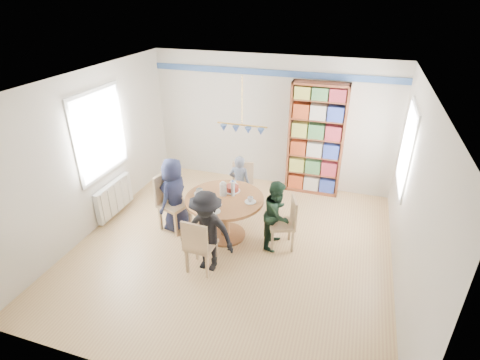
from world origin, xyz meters
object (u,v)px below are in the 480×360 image
at_px(chair_far, 242,184).
at_px(chair_right, 287,221).
at_px(dining_table, 225,208).
at_px(chair_near, 198,244).
at_px(radiator, 114,198).
at_px(person_right, 277,214).
at_px(bookshelf, 316,141).
at_px(person_far, 240,184).
at_px(person_left, 174,195).
at_px(person_near, 207,232).
at_px(chair_left, 170,199).

bearing_deg(chair_far, chair_right, -42.92).
distance_m(dining_table, chair_near, 0.98).
relative_size(radiator, chair_far, 1.10).
bearing_deg(person_right, bookshelf, -4.50).
distance_m(chair_far, person_far, 0.14).
bearing_deg(chair_right, person_left, -178.88).
bearing_deg(radiator, chair_far, 24.02).
height_order(chair_near, person_near, person_near).
relative_size(radiator, chair_right, 1.11).
height_order(chair_near, person_right, person_right).
bearing_deg(chair_far, person_right, -47.67).
bearing_deg(radiator, person_near, -21.72).
distance_m(dining_table, person_near, 0.86).
xyz_separation_m(person_right, bookshelf, (0.30, 2.04, 0.53)).
xyz_separation_m(dining_table, chair_right, (1.05, 0.03, -0.06)).
height_order(person_near, bookshelf, bookshelf).
bearing_deg(chair_left, radiator, 177.32).
xyz_separation_m(chair_right, chair_near, (-1.10, -1.01, 0.01)).
relative_size(person_left, bookshelf, 0.58).
distance_m(dining_table, person_left, 0.92).
relative_size(chair_far, person_far, 0.81).
relative_size(chair_near, person_far, 0.82).
distance_m(chair_near, bookshelf, 3.35).
distance_m(dining_table, person_far, 0.88).
distance_m(chair_right, person_right, 0.18).
bearing_deg(dining_table, chair_near, -93.02).
height_order(radiator, person_far, person_far).
distance_m(person_near, bookshelf, 3.18).
distance_m(radiator, chair_left, 1.22).
xyz_separation_m(dining_table, person_left, (-0.91, -0.01, 0.10)).
bearing_deg(dining_table, chair_far, 90.21).
height_order(dining_table, person_near, person_near).
relative_size(chair_left, person_right, 0.87).
height_order(chair_right, chair_far, chair_far).
relative_size(dining_table, person_far, 1.16).
relative_size(person_right, person_far, 1.04).
relative_size(person_near, bookshelf, 0.58).
bearing_deg(chair_near, person_near, 55.30).
xyz_separation_m(chair_right, person_right, (-0.16, 0.00, 0.09)).
xyz_separation_m(radiator, person_left, (1.27, -0.04, 0.31)).
bearing_deg(bookshelf, person_right, -98.31).
bearing_deg(chair_near, chair_left, 134.64).
height_order(chair_left, person_near, person_near).
height_order(chair_left, chair_right, chair_left).
bearing_deg(radiator, chair_left, -2.68).
xyz_separation_m(person_far, bookshelf, (1.20, 1.19, 0.55)).
distance_m(person_left, bookshelf, 2.99).
bearing_deg(person_near, chair_right, 44.75).
bearing_deg(bookshelf, chair_far, -138.04).
bearing_deg(bookshelf, chair_near, -112.05).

